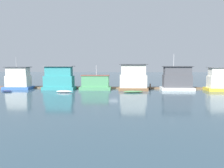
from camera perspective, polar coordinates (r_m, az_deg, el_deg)
ground_plane at (r=48.58m, az=0.07°, el=-1.53°), size 200.00×200.00×0.00m
dock_walkway at (r=51.29m, az=0.24°, el=-1.00°), size 59.60×2.19×0.30m
houseboat_blue at (r=54.59m, az=-23.28°, el=1.18°), size 6.17×3.88×7.26m
houseboat_teal at (r=50.44m, az=-13.68°, el=1.26°), size 7.14×3.41×5.31m
houseboat_green at (r=48.70m, az=-4.36°, el=0.23°), size 6.91×3.21×5.44m
houseboat_brown at (r=48.05m, az=5.56°, el=1.53°), size 6.33×3.88×5.74m
houseboat_white at (r=49.87m, az=16.64°, el=1.17°), size 7.03×3.63×7.88m
houseboat_yellow at (r=52.44m, az=26.86°, el=0.88°), size 6.78×3.81×5.08m
dinghy_navy at (r=50.15m, az=-25.77°, el=-1.64°), size 2.94×1.92×0.37m
dinghy_white at (r=45.20m, az=-12.36°, el=-1.89°), size 3.34×1.21×0.45m
dinghy_green at (r=44.26m, az=5.57°, el=-1.99°), size 4.17×1.94×0.39m
mooring_post_far_left at (r=50.17m, az=9.94°, el=-0.65°), size 0.29×0.29×1.30m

